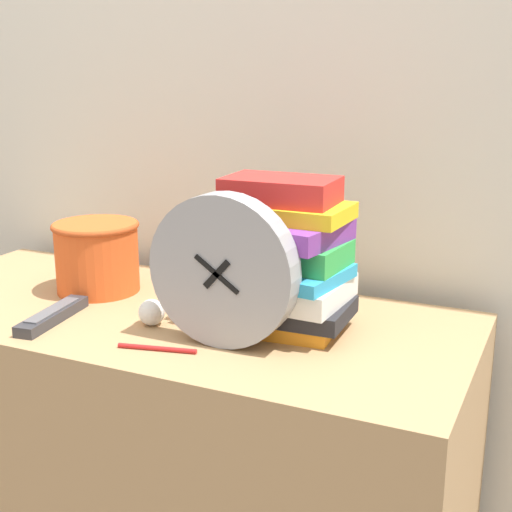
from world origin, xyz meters
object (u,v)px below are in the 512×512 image
(tv_remote, at_px, (53,315))
(pen, at_px, (157,348))
(book_stack, at_px, (285,257))
(crumpled_paper_ball, at_px, (152,312))
(basket, at_px, (97,254))
(desk_clock, at_px, (223,271))

(tv_remote, distance_m, pen, 0.25)
(book_stack, distance_m, tv_remote, 0.44)
(pen, bearing_deg, crumpled_paper_ball, 126.75)
(tv_remote, height_order, pen, tv_remote)
(book_stack, bearing_deg, crumpled_paper_ball, -157.01)
(crumpled_paper_ball, bearing_deg, basket, 149.47)
(basket, xyz_separation_m, tv_remote, (0.03, -0.18, -0.07))
(book_stack, xyz_separation_m, basket, (-0.43, 0.03, -0.05))
(book_stack, relative_size, pen, 2.00)
(desk_clock, xyz_separation_m, pen, (-0.09, -0.07, -0.12))
(basket, relative_size, crumpled_paper_ball, 3.71)
(book_stack, height_order, basket, book_stack)
(book_stack, relative_size, crumpled_paper_ball, 5.58)
(pen, bearing_deg, basket, 141.91)
(desk_clock, relative_size, tv_remote, 1.35)
(crumpled_paper_ball, distance_m, pen, 0.12)
(tv_remote, distance_m, crumpled_paper_ball, 0.18)
(basket, bearing_deg, book_stack, -4.06)
(book_stack, bearing_deg, pen, -127.46)
(basket, xyz_separation_m, crumpled_paper_ball, (0.21, -0.12, -0.05))
(basket, height_order, pen, basket)
(book_stack, bearing_deg, desk_clock, -116.31)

